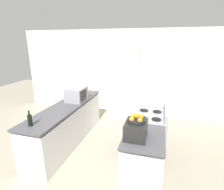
# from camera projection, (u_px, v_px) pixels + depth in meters

# --- Properties ---
(wall_back) EXTENTS (7.00, 0.06, 2.60)m
(wall_back) POSITION_uv_depth(u_px,v_px,m) (126.00, 73.00, 5.42)
(wall_back) COLOR white
(wall_back) RESTS_ON ground_plane
(counter_left) EXTENTS (0.60, 2.57, 0.90)m
(counter_left) POSITION_uv_depth(u_px,v_px,m) (68.00, 124.00, 3.96)
(counter_left) COLOR silver
(counter_left) RESTS_ON ground_plane
(counter_right) EXTENTS (0.60, 0.82, 0.90)m
(counter_right) POSITION_uv_depth(u_px,v_px,m) (143.00, 163.00, 2.68)
(counter_right) COLOR silver
(counter_right) RESTS_ON ground_plane
(pantry_cabinet) EXTENTS (0.90, 0.51, 2.06)m
(pantry_cabinet) POSITION_uv_depth(u_px,v_px,m) (124.00, 84.00, 5.22)
(pantry_cabinet) COLOR white
(pantry_cabinet) RESTS_ON ground_plane
(stove) EXTENTS (0.66, 0.78, 1.06)m
(stove) POSITION_uv_depth(u_px,v_px,m) (148.00, 136.00, 3.42)
(stove) COLOR #9E9EA3
(stove) RESTS_ON ground_plane
(refrigerator) EXTENTS (0.70, 0.77, 1.78)m
(refrigerator) POSITION_uv_depth(u_px,v_px,m) (153.00, 102.00, 4.04)
(refrigerator) COLOR #B7B7BC
(refrigerator) RESTS_ON ground_plane
(microwave) EXTENTS (0.40, 0.50, 0.31)m
(microwave) POSITION_uv_depth(u_px,v_px,m) (77.00, 94.00, 4.08)
(microwave) COLOR #939399
(microwave) RESTS_ON counter_left
(wine_bottle) EXTENTS (0.07, 0.07, 0.27)m
(wine_bottle) POSITION_uv_depth(u_px,v_px,m) (30.00, 120.00, 2.84)
(wine_bottle) COLOR black
(wine_bottle) RESTS_ON counter_left
(toaster_oven) EXTENTS (0.31, 0.40, 0.24)m
(toaster_oven) POSITION_uv_depth(u_px,v_px,m) (136.00, 130.00, 2.50)
(toaster_oven) COLOR black
(toaster_oven) RESTS_ON counter_right
(fruit_bowl) EXTENTS (0.25, 0.25, 0.13)m
(fruit_bowl) POSITION_uv_depth(u_px,v_px,m) (136.00, 119.00, 2.44)
(fruit_bowl) COLOR black
(fruit_bowl) RESTS_ON toaster_oven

